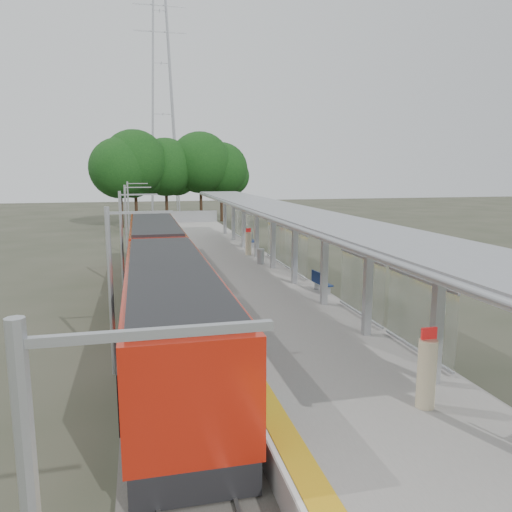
{
  "coord_description": "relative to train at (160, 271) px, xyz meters",
  "views": [
    {
      "loc": [
        -5.37,
        -8.91,
        6.49
      ],
      "look_at": [
        0.25,
        14.8,
        2.3
      ],
      "focal_mm": 35.0,
      "sensor_mm": 36.0,
      "label": 1
    }
  ],
  "objects": [
    {
      "name": "ground",
      "position": [
        4.5,
        -13.28,
        -2.05
      ],
      "size": [
        200.0,
        200.0,
        0.0
      ],
      "primitive_type": "plane",
      "color": "#474438",
      "rests_on": "ground"
    },
    {
      "name": "trackbed",
      "position": [
        -0.0,
        6.72,
        -1.93
      ],
      "size": [
        3.0,
        70.0,
        0.24
      ],
      "primitive_type": "cube",
      "color": "#59544C",
      "rests_on": "ground"
    },
    {
      "name": "platform",
      "position": [
        4.5,
        6.72,
        -1.55
      ],
      "size": [
        6.0,
        50.0,
        1.0
      ],
      "primitive_type": "cube",
      "color": "gray",
      "rests_on": "ground"
    },
    {
      "name": "tactile_strip",
      "position": [
        1.95,
        6.72,
        -1.04
      ],
      "size": [
        0.6,
        50.0,
        0.02
      ],
      "primitive_type": "cube",
      "color": "gold",
      "rests_on": "platform"
    },
    {
      "name": "end_fence",
      "position": [
        4.5,
        31.67,
        -0.45
      ],
      "size": [
        6.0,
        0.1,
        1.2
      ],
      "primitive_type": "cube",
      "color": "#9EA0A5",
      "rests_on": "platform"
    },
    {
      "name": "train",
      "position": [
        0.0,
        0.0,
        0.0
      ],
      "size": [
        2.74,
        27.6,
        3.62
      ],
      "color": "black",
      "rests_on": "ground"
    },
    {
      "name": "canopy",
      "position": [
        6.11,
        2.91,
        2.15
      ],
      "size": [
        3.27,
        38.0,
        3.66
      ],
      "color": "#9EA0A5",
      "rests_on": "platform"
    },
    {
      "name": "pylon",
      "position": [
        3.5,
        59.72,
        16.95
      ],
      "size": [
        8.0,
        4.0,
        38.0
      ],
      "primitive_type": null,
      "color": "#9EA0A5",
      "rests_on": "ground"
    },
    {
      "name": "tree_cluster",
      "position": [
        3.02,
        39.32,
        5.02
      ],
      "size": [
        19.15,
        11.38,
        11.24
      ],
      "color": "#382316",
      "rests_on": "ground"
    },
    {
      "name": "catenary_masts",
      "position": [
        -1.72,
        5.72,
        0.86
      ],
      "size": [
        2.08,
        48.16,
        5.4
      ],
      "color": "#9EA0A5",
      "rests_on": "ground"
    },
    {
      "name": "bench_mid",
      "position": [
        7.12,
        -1.28,
        -0.56
      ],
      "size": [
        0.57,
        1.4,
        0.93
      ],
      "rotation": [
        0.0,
        0.0,
        0.12
      ],
      "color": "#102251",
      "rests_on": "platform"
    },
    {
      "name": "bench_far",
      "position": [
        7.07,
        13.06,
        -0.56
      ],
      "size": [
        0.68,
        1.41,
        0.93
      ],
      "rotation": [
        0.0,
        0.0,
        -0.2
      ],
      "color": "#102251",
      "rests_on": "platform"
    },
    {
      "name": "info_pillar_near",
      "position": [
        5.52,
        -12.44,
        -0.21
      ],
      "size": [
        0.44,
        0.44,
        1.94
      ],
      "rotation": [
        0.0,
        0.0,
        0.02
      ],
      "color": "beige",
      "rests_on": "platform"
    },
    {
      "name": "info_pillar_far",
      "position": [
        6.11,
        9.47,
        -0.29
      ],
      "size": [
        0.4,
        0.4,
        1.76
      ],
      "rotation": [
        0.0,
        0.0,
        0.24
      ],
      "color": "beige",
      "rests_on": "platform"
    },
    {
      "name": "litter_bin",
      "position": [
        6.12,
        6.14,
        -0.6
      ],
      "size": [
        0.58,
        0.58,
        0.9
      ],
      "primitive_type": "cylinder",
      "rotation": [
        0.0,
        0.0,
        0.39
      ],
      "color": "#9EA0A5",
      "rests_on": "platform"
    }
  ]
}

